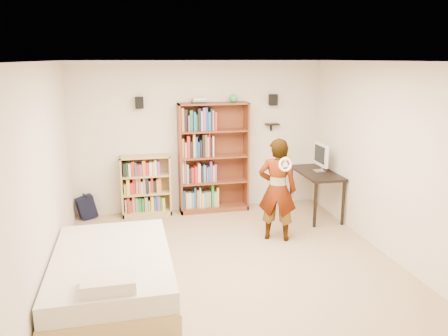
# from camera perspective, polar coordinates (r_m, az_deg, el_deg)

# --- Properties ---
(ground) EXTENTS (4.50, 5.00, 0.01)m
(ground) POSITION_cam_1_polar(r_m,az_deg,el_deg) (6.02, 1.04, -12.87)
(ground) COLOR tan
(ground) RESTS_ON ground
(room_shell) EXTENTS (4.52, 5.02, 2.71)m
(room_shell) POSITION_cam_1_polar(r_m,az_deg,el_deg) (5.45, 1.13, 3.86)
(room_shell) COLOR beige
(room_shell) RESTS_ON ground
(crown_molding) EXTENTS (4.50, 5.00, 0.06)m
(crown_molding) POSITION_cam_1_polar(r_m,az_deg,el_deg) (5.37, 1.17, 13.45)
(crown_molding) COLOR silver
(crown_molding) RESTS_ON room_shell
(speaker_left) EXTENTS (0.14, 0.12, 0.20)m
(speaker_left) POSITION_cam_1_polar(r_m,az_deg,el_deg) (7.65, -11.01, 8.37)
(speaker_left) COLOR black
(speaker_left) RESTS_ON room_shell
(speaker_right) EXTENTS (0.14, 0.12, 0.20)m
(speaker_right) POSITION_cam_1_polar(r_m,az_deg,el_deg) (8.09, 6.44, 8.84)
(speaker_right) COLOR black
(speaker_right) RESTS_ON room_shell
(wall_shelf) EXTENTS (0.25, 0.16, 0.02)m
(wall_shelf) POSITION_cam_1_polar(r_m,az_deg,el_deg) (8.15, 6.33, 5.70)
(wall_shelf) COLOR black
(wall_shelf) RESTS_ON room_shell
(tall_bookshelf) EXTENTS (1.25, 0.36, 1.98)m
(tall_bookshelf) POSITION_cam_1_polar(r_m,az_deg,el_deg) (7.87, -1.38, 1.33)
(tall_bookshelf) COLOR brown
(tall_bookshelf) RESTS_ON ground
(low_bookshelf) EXTENTS (0.87, 0.32, 1.08)m
(low_bookshelf) POSITION_cam_1_polar(r_m,az_deg,el_deg) (7.87, -10.15, -2.28)
(low_bookshelf) COLOR tan
(low_bookshelf) RESTS_ON ground
(computer_desk) EXTENTS (0.59, 1.18, 0.80)m
(computer_desk) POSITION_cam_1_polar(r_m,az_deg,el_deg) (7.94, 11.88, -3.27)
(computer_desk) COLOR black
(computer_desk) RESTS_ON ground
(imac) EXTENTS (0.18, 0.50, 0.49)m
(imac) POSITION_cam_1_polar(r_m,az_deg,el_deg) (7.82, 12.40, 1.35)
(imac) COLOR silver
(imac) RESTS_ON computer_desk
(daybed) EXTENTS (1.38, 2.12, 0.63)m
(daybed) POSITION_cam_1_polar(r_m,az_deg,el_deg) (5.46, -14.39, -12.65)
(daybed) COLOR beige
(daybed) RESTS_ON ground
(person) EXTENTS (0.69, 0.59, 1.59)m
(person) POSITION_cam_1_polar(r_m,az_deg,el_deg) (6.68, 6.98, -2.83)
(person) COLOR black
(person) RESTS_ON ground
(wii_wheel) EXTENTS (0.20, 0.08, 0.21)m
(wii_wheel) POSITION_cam_1_polar(r_m,az_deg,el_deg) (6.29, 8.00, 0.45)
(wii_wheel) COLOR silver
(wii_wheel) RESTS_ON person
(navy_bag) EXTENTS (0.37, 0.32, 0.43)m
(navy_bag) POSITION_cam_1_polar(r_m,az_deg,el_deg) (8.00, -17.52, -4.90)
(navy_bag) COLOR black
(navy_bag) RESTS_ON ground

